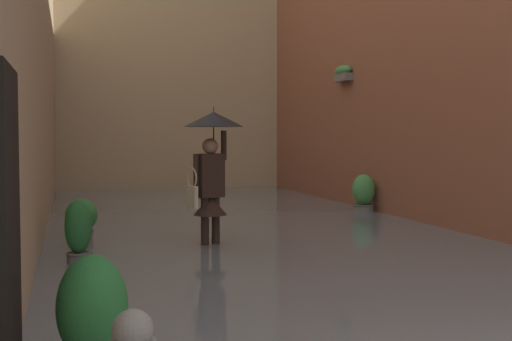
# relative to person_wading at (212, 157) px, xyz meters

# --- Properties ---
(ground_plane) EXTENTS (60.00, 60.00, 0.00)m
(ground_plane) POSITION_rel_person_wading_xyz_m (-0.91, -1.43, -1.45)
(ground_plane) COLOR slate
(flood_water) EXTENTS (7.44, 24.60, 0.16)m
(flood_water) POSITION_rel_person_wading_xyz_m (-0.91, -1.43, -1.37)
(flood_water) COLOR slate
(flood_water) RESTS_ON ground_plane
(building_facade_far) EXTENTS (10.24, 1.80, 10.96)m
(building_facade_far) POSITION_rel_person_wading_xyz_m (-0.91, -11.63, 4.03)
(building_facade_far) COLOR tan
(building_facade_far) RESTS_ON ground_plane
(person_wading) EXTENTS (0.89, 0.89, 2.18)m
(person_wading) POSITION_rel_person_wading_xyz_m (0.00, 0.00, 0.00)
(person_wading) COLOR black
(person_wading) RESTS_ON ground_plane
(potted_plant_far_right) EXTENTS (0.47, 0.47, 0.85)m
(potted_plant_far_right) POSITION_rel_person_wading_xyz_m (1.86, -0.28, -0.96)
(potted_plant_far_right) COLOR #66605B
(potted_plant_far_right) RESTS_ON ground_plane
(potted_plant_mid_left) EXTENTS (0.48, 0.48, 0.94)m
(potted_plant_mid_left) POSITION_rel_person_wading_xyz_m (-3.96, -3.49, -0.97)
(potted_plant_mid_left) COLOR #66605B
(potted_plant_mid_left) RESTS_ON ground_plane
(potted_plant_near_right) EXTENTS (0.34, 0.34, 0.95)m
(potted_plant_near_right) POSITION_rel_person_wading_xyz_m (1.92, 1.03, -0.95)
(potted_plant_near_right) COLOR #66605B
(potted_plant_near_right) RESTS_ON ground_plane
(potted_plant_mid_right) EXTENTS (0.44, 0.44, 1.05)m
(potted_plant_mid_right) POSITION_rel_person_wading_xyz_m (1.89, 5.72, -0.91)
(potted_plant_mid_right) COLOR #66605B
(potted_plant_mid_right) RESTS_ON ground_plane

